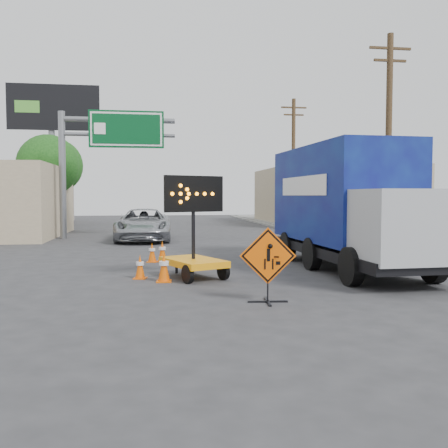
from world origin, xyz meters
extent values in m
plane|color=#2D2D30|center=(0.00, 0.00, 0.00)|extent=(100.00, 100.00, 0.00)
cube|color=gray|center=(7.20, 15.00, 0.06)|extent=(0.40, 60.00, 0.12)
cube|color=gray|center=(9.50, 15.00, 0.07)|extent=(4.00, 60.00, 0.15)
cube|color=tan|center=(13.00, 30.00, 2.30)|extent=(10.00, 14.00, 4.60)
cylinder|color=slate|center=(-6.50, 18.00, 3.40)|extent=(0.36, 0.36, 6.80)
cylinder|color=slate|center=(-3.50, 18.00, 6.40)|extent=(6.00, 0.28, 0.28)
cylinder|color=slate|center=(-3.50, 18.00, 5.60)|extent=(6.00, 0.20, 0.20)
cube|color=#05421C|center=(-3.10, 17.88, 5.90)|extent=(4.00, 0.10, 2.00)
cube|color=silver|center=(-3.10, 17.81, 5.90)|extent=(3.80, 0.01, 1.80)
cylinder|color=slate|center=(-8.50, 26.00, 4.50)|extent=(0.44, 0.44, 9.00)
cube|color=silver|center=(-8.30, 25.85, 8.30)|extent=(6.00, 0.25, 3.00)
cube|color=black|center=(-8.30, 25.70, 8.30)|extent=(6.10, 0.04, 3.10)
cylinder|color=#4F3822|center=(8.00, 10.00, 4.50)|extent=(0.26, 0.26, 9.00)
cube|color=#4F3822|center=(8.00, 10.00, 8.40)|extent=(1.80, 0.10, 0.10)
cube|color=#4F3822|center=(8.00, 10.00, 7.90)|extent=(1.40, 0.10, 0.10)
cylinder|color=#4F3822|center=(8.00, 24.00, 4.50)|extent=(0.26, 0.26, 9.00)
cube|color=#4F3822|center=(8.00, 24.00, 8.40)|extent=(1.80, 0.10, 0.10)
cube|color=#4F3822|center=(8.00, 24.00, 7.90)|extent=(1.40, 0.10, 0.10)
cylinder|color=#4F3822|center=(-8.00, 22.00, 1.62)|extent=(0.28, 0.28, 3.25)
sphere|color=#144112|center=(-8.00, 22.00, 4.18)|extent=(3.71, 3.71, 3.71)
cylinder|color=#4F3822|center=(-9.00, 30.00, 1.79)|extent=(0.28, 0.28, 3.58)
sphere|color=#144112|center=(-9.00, 30.00, 4.61)|extent=(4.10, 4.10, 4.10)
cube|color=black|center=(0.63, 0.71, 0.02)|extent=(0.87, 0.15, 0.04)
cube|color=black|center=(0.63, 0.71, 0.02)|extent=(0.15, 0.87, 0.04)
cylinder|color=black|center=(0.63, 0.71, 0.34)|extent=(0.03, 0.03, 0.68)
cube|color=#E65604|center=(0.63, 0.71, 1.02)|extent=(1.23, 0.16, 1.23)
cube|color=black|center=(0.63, 0.71, 1.02)|extent=(1.14, 0.13, 1.15)
cube|color=orange|center=(-0.68, 4.14, 0.45)|extent=(1.91, 2.33, 0.18)
cylinder|color=black|center=(-0.68, 4.14, 1.61)|extent=(0.10, 0.10, 2.21)
cube|color=black|center=(-0.68, 4.14, 2.36)|extent=(1.70, 0.82, 1.01)
imported|color=#A9ACB1|center=(-2.21, 16.34, 0.82)|extent=(2.89, 5.98, 1.64)
cube|color=black|center=(4.27, 4.99, 0.61)|extent=(2.73, 8.17, 0.30)
cube|color=#0B0755|center=(4.27, 5.80, 2.37)|extent=(2.76, 6.35, 3.03)
cube|color=#9EA0A5|center=(4.27, 1.76, 1.57)|extent=(2.39, 1.91, 1.82)
cube|color=#E65604|center=(-1.52, 3.66, 0.02)|extent=(0.43, 0.43, 0.03)
cone|color=#E65604|center=(-1.52, 3.66, 0.41)|extent=(0.31, 0.31, 0.76)
cylinder|color=silver|center=(-1.52, 3.66, 0.50)|extent=(0.26, 0.26, 0.11)
cube|color=#E65604|center=(-2.16, 4.27, 0.01)|extent=(0.41, 0.41, 0.03)
cone|color=#E65604|center=(-2.16, 4.27, 0.35)|extent=(0.26, 0.26, 0.64)
cylinder|color=silver|center=(-2.16, 4.27, 0.43)|extent=(0.22, 0.22, 0.09)
cube|color=#E65604|center=(-1.46, 7.79, 0.02)|extent=(0.49, 0.49, 0.03)
cone|color=#E65604|center=(-1.46, 7.79, 0.39)|extent=(0.29, 0.29, 0.71)
cylinder|color=silver|center=(-1.46, 7.79, 0.47)|extent=(0.24, 0.24, 0.10)
cube|color=#E65604|center=(-1.82, 7.74, 0.01)|extent=(0.40, 0.40, 0.03)
cone|color=#E65604|center=(-1.82, 7.74, 0.36)|extent=(0.27, 0.27, 0.66)
cylinder|color=silver|center=(-1.82, 7.74, 0.44)|extent=(0.22, 0.22, 0.10)
camera|label=1|loc=(-1.87, -9.72, 2.31)|focal=40.00mm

